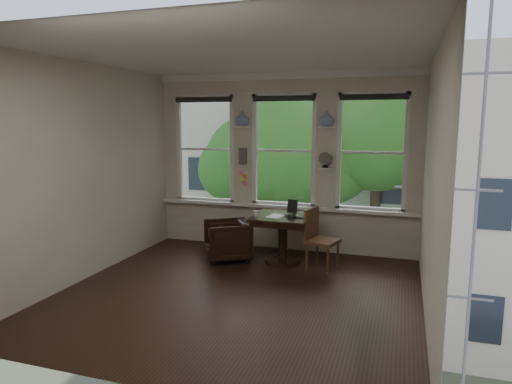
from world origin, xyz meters
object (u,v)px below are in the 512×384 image
(side_chair_right, at_px, (323,241))
(table, at_px, (283,239))
(laptop, at_px, (293,217))
(armchair_left, at_px, (227,240))
(mug, at_px, (256,214))

(side_chair_right, bearing_deg, table, 87.59)
(side_chair_right, xyz_separation_m, laptop, (-0.49, 0.14, 0.30))
(laptop, bearing_deg, table, 170.57)
(table, height_order, armchair_left, table)
(table, xyz_separation_m, mug, (-0.37, -0.21, 0.42))
(side_chair_right, relative_size, laptop, 2.84)
(armchair_left, bearing_deg, table, 67.36)
(laptop, xyz_separation_m, mug, (-0.54, -0.13, 0.03))
(side_chair_right, bearing_deg, armchair_left, 102.96)
(laptop, height_order, mug, mug)
(table, relative_size, side_chair_right, 0.98)
(mug, bearing_deg, table, 30.13)
(table, xyz_separation_m, armchair_left, (-0.88, -0.13, -0.06))
(armchair_left, distance_m, side_chair_right, 1.55)
(table, height_order, side_chair_right, side_chair_right)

